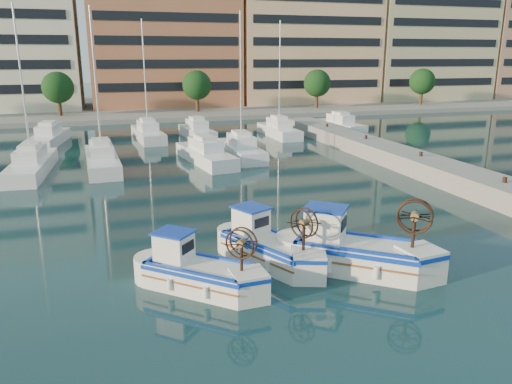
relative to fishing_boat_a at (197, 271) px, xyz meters
The scene contains 7 objects.
ground 5.67m from the fishing_boat_a, ahead, with size 300.00×300.00×0.00m, color #1B4548.
quay 20.20m from the fishing_boat_a, 22.78° to the left, with size 3.00×60.00×1.20m, color gray.
waterfront 67.34m from the fishing_boat_a, 77.10° to the left, with size 180.00×40.00×25.60m.
yacht_marina 27.65m from the fishing_boat_a, 86.86° to the left, with size 38.98×22.04×11.50m.
fishing_boat_a is the anchor object (origin of this frame).
fishing_boat_b 3.49m from the fishing_boat_a, 25.48° to the left, with size 3.45×4.54×2.74m.
fishing_boat_c 6.10m from the fishing_boat_a, ahead, with size 5.02×4.54×3.12m.
Camera 1 is at (-8.33, -16.15, 8.12)m, focal length 35.00 mm.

